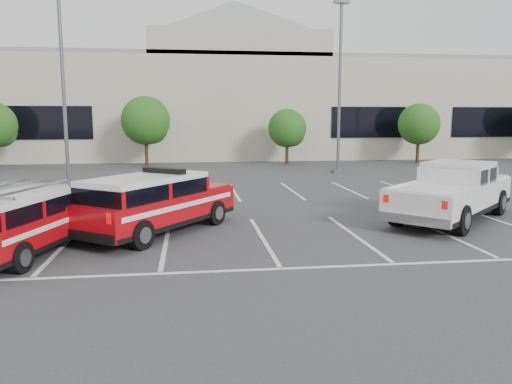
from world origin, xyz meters
TOP-DOWN VIEW (x-y plane):
  - ground at (0.00, 0.00)m, footprint 120.00×120.00m
  - stall_markings at (0.00, 4.50)m, footprint 23.00×15.00m
  - convention_building at (0.18, 31.86)m, footprint 60.00×16.99m
  - tree_mid_left at (-4.91, 22.05)m, footprint 3.37×3.37m
  - tree_mid_right at (5.09, 22.05)m, footprint 2.77×2.77m
  - tree_right at (15.09, 22.05)m, footprint 3.07×3.07m
  - light_pole_left at (-8.00, 12.00)m, footprint 0.90×0.60m
  - light_pole_mid at (7.00, 16.00)m, footprint 0.90×0.60m
  - fire_chief_suv at (-3.04, 1.12)m, footprint 4.80×5.49m
  - white_pickup at (6.63, 1.78)m, footprint 6.03×5.78m
  - ladder_suv at (-6.13, -0.85)m, footprint 3.04×4.86m

SIDE VIEW (x-z plane):
  - ground at x=0.00m, z-range 0.00..0.00m
  - stall_markings at x=0.00m, z-range 0.00..0.01m
  - ladder_suv at x=-6.13m, z-range -0.18..1.61m
  - white_pickup at x=6.63m, z-range -0.19..1.71m
  - fire_chief_suv at x=-3.04m, z-range -0.17..1.72m
  - tree_mid_right at x=5.09m, z-range 0.51..4.50m
  - tree_right at x=15.09m, z-range 0.56..4.98m
  - tree_mid_left at x=-4.91m, z-range 0.62..5.46m
  - convention_building at x=0.18m, z-range -1.88..11.32m
  - light_pole_left at x=-8.00m, z-range 0.07..10.31m
  - light_pole_mid at x=7.00m, z-range 0.07..10.31m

